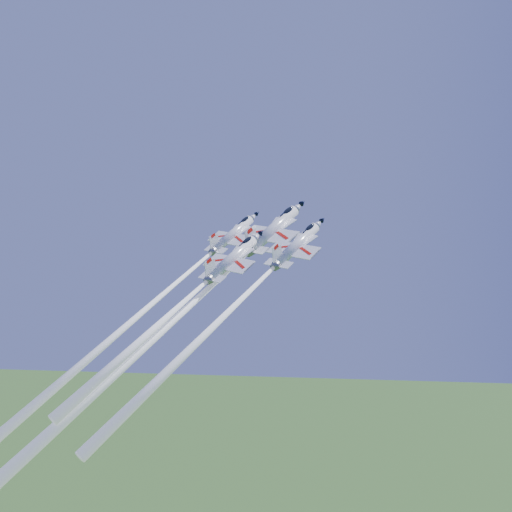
# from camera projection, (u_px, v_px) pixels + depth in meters

# --- Properties ---
(jet_lead) EXTENTS (32.00, 46.87, 50.46)m
(jet_lead) POSITION_uv_depth(u_px,v_px,m) (182.00, 313.00, 90.97)
(jet_lead) COLOR white
(jet_left) EXTENTS (25.82, 37.90, 40.88)m
(jet_left) POSITION_uv_depth(u_px,v_px,m) (156.00, 301.00, 95.06)
(jet_left) COLOR white
(jet_right) EXTENTS (24.71, 35.79, 38.17)m
(jet_right) POSITION_uv_depth(u_px,v_px,m) (231.00, 309.00, 87.23)
(jet_right) COLOR white
(jet_slot) EXTENTS (21.26, 30.21, 31.67)m
(jet_slot) POSITION_uv_depth(u_px,v_px,m) (179.00, 306.00, 89.80)
(jet_slot) COLOR white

